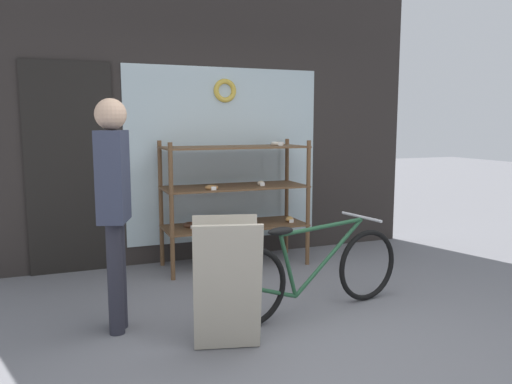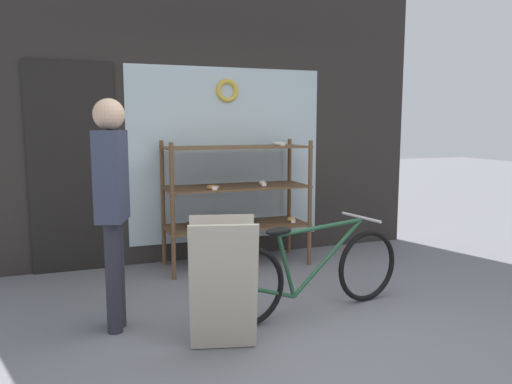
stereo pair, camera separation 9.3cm
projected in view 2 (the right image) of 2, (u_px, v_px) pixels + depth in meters
name	position (u px, v px, depth m)	size (l,w,h in m)	color
ground_plane	(316.00, 357.00, 3.23)	(30.00, 30.00, 0.00)	slate
storefront_facade	(205.00, 95.00, 5.40)	(4.99, 0.13, 3.71)	#2D2826
display_case	(236.00, 191.00, 5.21)	(1.49, 0.58, 1.32)	brown
bicycle	(311.00, 273.00, 3.92)	(1.74, 0.47, 0.74)	black
sandwich_board	(223.00, 284.00, 3.29)	(0.52, 0.48, 0.88)	#B2A893
pedestrian	(112.00, 196.00, 3.53)	(0.27, 0.36, 1.67)	#282833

